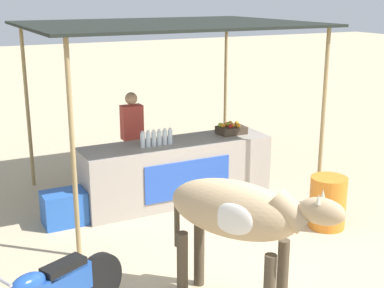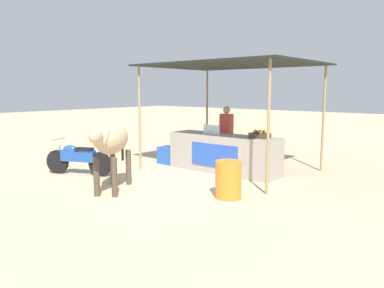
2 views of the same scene
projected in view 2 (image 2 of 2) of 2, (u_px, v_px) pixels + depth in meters
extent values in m
plane|color=tan|center=(163.00, 189.00, 8.00)|extent=(60.00, 60.00, 0.00)
cube|color=#9E9389|center=(223.00, 153.00, 9.59)|extent=(3.00, 0.80, 0.96)
cube|color=#264CB2|center=(214.00, 156.00, 9.28)|extent=(1.40, 0.02, 0.58)
cube|color=black|center=(231.00, 65.00, 9.50)|extent=(4.20, 3.20, 0.04)
cylinder|color=#997F51|center=(140.00, 118.00, 9.81)|extent=(0.06, 0.06, 2.73)
cylinder|color=#997F51|center=(268.00, 127.00, 7.40)|extent=(0.06, 0.06, 2.73)
cylinder|color=#997F51|center=(207.00, 113.00, 11.99)|extent=(0.06, 0.06, 2.73)
cylinder|color=#997F51|center=(323.00, 119.00, 9.57)|extent=(0.06, 0.06, 2.73)
cylinder|color=silver|center=(205.00, 129.00, 9.84)|extent=(0.07, 0.07, 0.22)
cylinder|color=white|center=(205.00, 125.00, 9.82)|extent=(0.04, 0.04, 0.03)
cylinder|color=silver|center=(207.00, 129.00, 9.78)|extent=(0.07, 0.07, 0.22)
cylinder|color=white|center=(207.00, 125.00, 9.76)|extent=(0.04, 0.04, 0.03)
cylinder|color=silver|center=(210.00, 130.00, 9.72)|extent=(0.07, 0.07, 0.22)
cylinder|color=white|center=(210.00, 125.00, 9.70)|extent=(0.04, 0.04, 0.03)
cylinder|color=silver|center=(213.00, 130.00, 9.66)|extent=(0.07, 0.07, 0.22)
cylinder|color=white|center=(213.00, 125.00, 9.65)|extent=(0.04, 0.04, 0.03)
cylinder|color=silver|center=(216.00, 130.00, 9.61)|extent=(0.07, 0.07, 0.22)
cylinder|color=white|center=(216.00, 125.00, 9.59)|extent=(0.04, 0.04, 0.03)
cylinder|color=silver|center=(218.00, 130.00, 9.55)|extent=(0.07, 0.07, 0.22)
cylinder|color=white|center=(219.00, 126.00, 9.53)|extent=(0.04, 0.04, 0.03)
cube|color=#3F3326|center=(260.00, 136.00, 8.90)|extent=(0.44, 0.32, 0.12)
sphere|color=#8CB22D|center=(260.00, 132.00, 8.93)|extent=(0.08, 0.08, 0.08)
sphere|color=#8CB22D|center=(256.00, 131.00, 9.05)|extent=(0.08, 0.08, 0.08)
sphere|color=orange|center=(260.00, 132.00, 8.97)|extent=(0.08, 0.08, 0.08)
sphere|color=orange|center=(261.00, 132.00, 8.78)|extent=(0.08, 0.08, 0.08)
sphere|color=orange|center=(260.00, 132.00, 8.86)|extent=(0.08, 0.08, 0.08)
sphere|color=orange|center=(255.00, 131.00, 9.00)|extent=(0.08, 0.08, 0.08)
sphere|color=orange|center=(264.00, 132.00, 8.95)|extent=(0.08, 0.08, 0.08)
sphere|color=#B21E19|center=(257.00, 132.00, 8.88)|extent=(0.08, 0.08, 0.08)
sphere|color=orange|center=(266.00, 132.00, 8.84)|extent=(0.08, 0.08, 0.08)
cylinder|color=#383842|center=(226.00, 150.00, 10.44)|extent=(0.22, 0.22, 0.88)
cube|color=#BF3F33|center=(226.00, 124.00, 10.34)|extent=(0.34, 0.20, 0.56)
sphere|color=tan|center=(227.00, 110.00, 10.28)|extent=(0.20, 0.20, 0.20)
cube|color=blue|center=(170.00, 155.00, 10.70)|extent=(0.60, 0.44, 0.48)
cylinder|color=orange|center=(228.00, 180.00, 7.27)|extent=(0.51, 0.51, 0.74)
ellipsoid|color=tan|center=(112.00, 139.00, 7.77)|extent=(1.20, 1.46, 0.60)
cylinder|color=#493D2C|center=(114.00, 177.00, 7.36)|extent=(0.12, 0.12, 0.78)
cylinder|color=#493D2C|center=(97.00, 177.00, 7.41)|extent=(0.12, 0.12, 0.78)
cylinder|color=#493D2C|center=(129.00, 167.00, 8.33)|extent=(0.12, 0.12, 0.78)
cylinder|color=#493D2C|center=(113.00, 167.00, 8.37)|extent=(0.12, 0.12, 0.78)
cylinder|color=tan|center=(102.00, 138.00, 7.17)|extent=(0.45, 0.51, 0.41)
ellipsoid|color=tan|center=(96.00, 137.00, 6.86)|extent=(0.43, 0.49, 0.26)
cone|color=beige|center=(100.00, 129.00, 6.85)|extent=(0.05, 0.05, 0.10)
cone|color=beige|center=(93.00, 129.00, 6.87)|extent=(0.05, 0.05, 0.10)
cylinder|color=#493D2C|center=(122.00, 147.00, 8.46)|extent=(0.06, 0.06, 0.60)
ellipsoid|color=silver|center=(100.00, 140.00, 7.69)|extent=(0.33, 0.42, 0.32)
cylinder|color=black|center=(58.00, 162.00, 9.44)|extent=(0.58, 0.32, 0.60)
cylinder|color=black|center=(100.00, 164.00, 9.12)|extent=(0.58, 0.32, 0.60)
cube|color=#1E4799|center=(78.00, 156.00, 9.25)|extent=(0.89, 0.54, 0.28)
ellipsoid|color=#1E4799|center=(70.00, 149.00, 9.29)|extent=(0.41, 0.33, 0.20)
cube|color=black|center=(84.00, 150.00, 9.18)|extent=(0.48, 0.35, 0.10)
cylinder|color=#99999E|center=(58.00, 139.00, 9.34)|extent=(0.26, 0.51, 0.03)
cylinder|color=#99999E|center=(58.00, 154.00, 9.41)|extent=(0.20, 0.13, 0.49)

